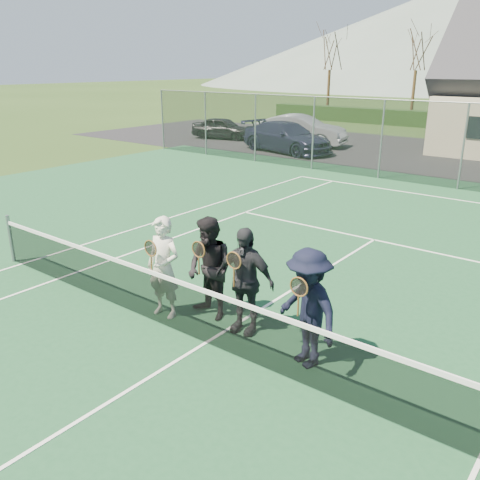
{
  "coord_description": "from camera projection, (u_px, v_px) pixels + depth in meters",
  "views": [
    {
      "loc": [
        4.81,
        -5.26,
        4.22
      ],
      "look_at": [
        -0.48,
        1.5,
        1.25
      ],
      "focal_mm": 38.0,
      "sensor_mm": 36.0,
      "label": 1
    }
  ],
  "objects": [
    {
      "name": "tarmac_carpark",
      "position": [
        413.0,
        154.0,
        25.31
      ],
      "size": [
        40.0,
        12.0,
        0.01
      ],
      "primitive_type": "cube",
      "color": "black",
      "rests_on": "ground"
    },
    {
      "name": "player_a",
      "position": [
        164.0,
        267.0,
        8.72
      ],
      "size": [
        0.7,
        0.53,
        1.8
      ],
      "color": "silver",
      "rests_on": "court_surface"
    },
    {
      "name": "tree_a",
      "position": [
        331.0,
        44.0,
        40.09
      ],
      "size": [
        3.2,
        3.2,
        7.77
      ],
      "color": "#3A2815",
      "rests_on": "ground"
    },
    {
      "name": "hill_west",
      "position": [
        455.0,
        36.0,
        90.43
      ],
      "size": [
        110.0,
        110.0,
        18.0
      ],
      "primitive_type": "cone",
      "color": "slate",
      "rests_on": "ground"
    },
    {
      "name": "car_a",
      "position": [
        223.0,
        128.0,
        30.36
      ],
      "size": [
        4.0,
        2.41,
        1.27
      ],
      "primitive_type": "imported",
      "rotation": [
        0.0,
        0.0,
        1.83
      ],
      "color": "black",
      "rests_on": "ground"
    },
    {
      "name": "car_b",
      "position": [
        300.0,
        130.0,
        27.74
      ],
      "size": [
        5.26,
        2.76,
        1.65
      ],
      "primitive_type": "imported",
      "rotation": [
        0.0,
        0.0,
        1.78
      ],
      "color": "#9B9FA4",
      "rests_on": "ground"
    },
    {
      "name": "tree_b",
      "position": [
        419.0,
        41.0,
        36.01
      ],
      "size": [
        3.2,
        3.2,
        7.77
      ],
      "color": "#3C2B16",
      "rests_on": "ground"
    },
    {
      "name": "player_d",
      "position": [
        308.0,
        308.0,
        7.27
      ],
      "size": [
        1.33,
        1.05,
        1.8
      ],
      "color": "black",
      "rests_on": "court_surface"
    },
    {
      "name": "court_surface",
      "position": [
        206.0,
        344.0,
        8.09
      ],
      "size": [
        30.0,
        30.0,
        0.02
      ],
      "primitive_type": "cube",
      "color": "#1C4C2B",
      "rests_on": "ground"
    },
    {
      "name": "court_markings",
      "position": [
        206.0,
        343.0,
        8.09
      ],
      "size": [
        11.03,
        23.83,
        0.01
      ],
      "color": "white",
      "rests_on": "court_surface"
    },
    {
      "name": "car_c",
      "position": [
        287.0,
        137.0,
        25.7
      ],
      "size": [
        5.46,
        3.08,
        1.49
      ],
      "primitive_type": "imported",
      "rotation": [
        0.0,
        0.0,
        1.37
      ],
      "color": "#1A1B35",
      "rests_on": "ground"
    },
    {
      "name": "player_b",
      "position": [
        210.0,
        269.0,
        8.67
      ],
      "size": [
        0.99,
        0.83,
        1.8
      ],
      "color": "black",
      "rests_on": "court_surface"
    },
    {
      "name": "player_c",
      "position": [
        244.0,
        280.0,
        8.2
      ],
      "size": [
        1.11,
        0.59,
        1.8
      ],
      "color": "#232428",
      "rests_on": "court_surface"
    },
    {
      "name": "perimeter_fence",
      "position": [
        463.0,
        147.0,
        17.65
      ],
      "size": [
        30.07,
        0.07,
        3.02
      ],
      "color": "slate",
      "rests_on": "ground"
    },
    {
      "name": "tennis_net",
      "position": [
        205.0,
        314.0,
        7.92
      ],
      "size": [
        11.68,
        0.08,
        1.1
      ],
      "color": "slate",
      "rests_on": "ground"
    }
  ]
}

